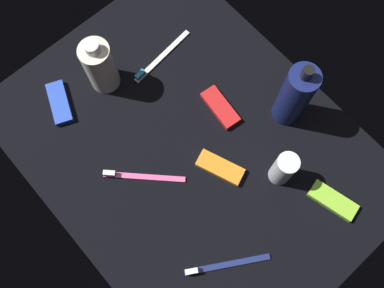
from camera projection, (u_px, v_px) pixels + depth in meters
The scene contains 11 objects.
ground_plane at pixel (192, 149), 97.56cm from camera, with size 84.00×64.00×1.20cm, color black.
lotion_bottle at pixel (295, 96), 90.64cm from camera, with size 6.53×6.53×21.17cm.
bodywash_bottle at pixel (100, 66), 95.01cm from camera, with size 6.80×6.80×16.29cm.
deodorant_stick at pixel (283, 169), 89.96cm from camera, with size 4.60×4.60×10.85cm, color silver.
toothbrush_pink at pixel (139, 176), 94.43cm from camera, with size 13.71×13.44×2.10cm.
toothbrush_white at pixel (159, 58), 103.06cm from camera, with size 3.13×18.02×2.10cm.
toothbrush_navy at pixel (222, 265), 88.79cm from camera, with size 10.34×16.03×2.10cm.
snack_bar_red at pixel (220, 107), 99.13cm from camera, with size 10.40×4.00×1.50cm, color red.
snack_bar_lime at pixel (333, 201), 92.67cm from camera, with size 10.40×4.00×1.50cm, color #8CD133.
snack_bar_blue at pixel (60, 103), 99.47cm from camera, with size 10.40×4.00×1.50cm, color blue.
snack_bar_orange at pixel (220, 168), 94.86cm from camera, with size 10.40×4.00×1.50cm, color orange.
Camera 1 is at (-21.10, 18.77, 92.79)cm, focal length 40.51 mm.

